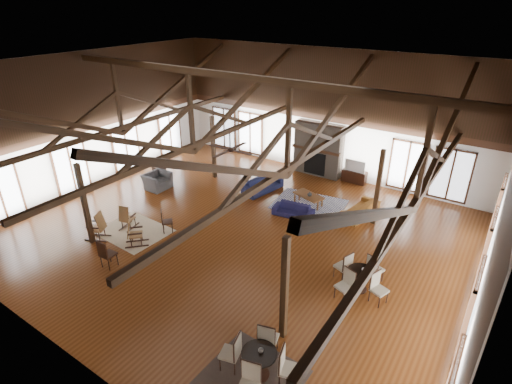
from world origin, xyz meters
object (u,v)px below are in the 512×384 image
Objects in this scene: cafe_table_near at (259,360)px; armchair at (157,181)px; sofa_navy_left at (263,185)px; coffee_table at (309,196)px; sofa_orange at (360,209)px; tv_console at (354,176)px; cafe_table_far at (360,276)px; sofa_navy_front at (293,210)px.

armchair is at bearing 148.25° from cafe_table_near.
sofa_navy_left is 1.42× the size of coffee_table.
tv_console is (-1.40, 2.96, -0.01)m from sofa_orange.
coffee_table is 7.00m from armchair.
sofa_orange is 1.79× the size of armchair.
cafe_table_near is at bearing -101.03° from cafe_table_far.
armchair is at bearing -141.99° from tv_console.
cafe_table_near is (2.96, -8.27, 0.07)m from coffee_table.
sofa_orange is at bearing -75.30° from sofa_navy_left.
coffee_table is (0.09, 1.14, 0.20)m from sofa_navy_front.
sofa_orange is 1.02× the size of cafe_table_near.
cafe_table_near is (9.55, -5.91, 0.14)m from armchair.
tv_console reaches higher than coffee_table.
sofa_orange is (2.22, 1.54, 0.05)m from sofa_navy_front.
sofa_orange is at bearing -64.62° from tv_console.
cafe_table_near is 11.84m from tv_console.
tv_console is (3.10, 3.26, -0.01)m from sofa_navy_left.
armchair is 0.59× the size of cafe_table_far.
sofa_navy_left is 1.02× the size of cafe_table_near.
armchair is at bearing -177.97° from sofa_navy_front.
sofa_navy_left is 7.42m from cafe_table_far.
sofa_orange is at bearing 95.50° from cafe_table_near.
coffee_table is at bearing -70.61° from sofa_orange.
sofa_orange reaches higher than tv_console.
cafe_table_far reaches higher than coffee_table.
sofa_orange is 4.73m from cafe_table_far.
coffee_table is (-2.13, -0.39, 0.14)m from sofa_orange.
sofa_navy_left is 9.93m from cafe_table_near.
sofa_navy_front is at bearing -77.26° from coffee_table.
coffee_table is at bearing 76.84° from sofa_navy_front.
cafe_table_near reaches higher than sofa_navy_left.
cafe_table_near is (3.05, -7.13, 0.26)m from sofa_navy_front.
coffee_table is 5.53m from cafe_table_far.
cafe_table_far is 7.99m from tv_console.
armchair is at bearing -142.98° from coffee_table.
armchair reaches higher than coffee_table.
sofa_orange reaches higher than coffee_table.
armchair is (-4.21, -2.46, 0.07)m from sofa_navy_left.
sofa_navy_front is 4.84m from cafe_table_far.
armchair reaches higher than sofa_navy_front.
sofa_orange is 8.71m from cafe_table_near.
sofa_orange is at bearing -72.11° from armchair.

